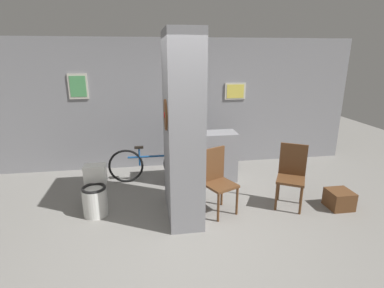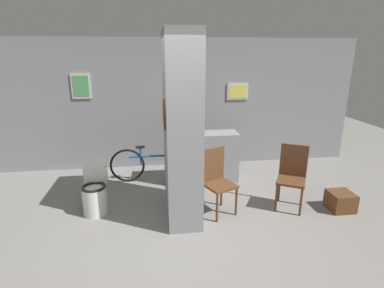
{
  "view_description": "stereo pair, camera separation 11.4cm",
  "coord_description": "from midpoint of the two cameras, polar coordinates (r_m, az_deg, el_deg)",
  "views": [
    {
      "loc": [
        -0.36,
        -3.44,
        2.31
      ],
      "look_at": [
        0.34,
        0.96,
        0.95
      ],
      "focal_mm": 28.0,
      "sensor_mm": 36.0,
      "label": 1
    },
    {
      "loc": [
        -0.24,
        -3.45,
        2.31
      ],
      "look_at": [
        0.34,
        0.96,
        0.95
      ],
      "focal_mm": 28.0,
      "sensor_mm": 36.0,
      "label": 2
    }
  ],
  "objects": [
    {
      "name": "toilet",
      "position": [
        4.73,
        -18.64,
        -9.04
      ],
      "size": [
        0.36,
        0.52,
        0.7
      ],
      "color": "silver",
      "rests_on": "ground_plane"
    },
    {
      "name": "chair_near_pillar",
      "position": [
        4.46,
        4.1,
        -6.53
      ],
      "size": [
        0.54,
        0.54,
        0.98
      ],
      "rotation": [
        0.0,
        0.0,
        0.44
      ],
      "color": "brown",
      "rests_on": "ground_plane"
    },
    {
      "name": "bottle_tall",
      "position": [
        5.43,
        -1.7,
        3.29
      ],
      "size": [
        0.08,
        0.08,
        0.29
      ],
      "color": "silver",
      "rests_on": "counter_shelf"
    },
    {
      "name": "floor_crate",
      "position": [
        5.2,
        25.67,
        -9.46
      ],
      "size": [
        0.35,
        0.35,
        0.28
      ],
      "color": "brown",
      "rests_on": "ground_plane"
    },
    {
      "name": "chair_by_doorway",
      "position": [
        4.86,
        17.78,
        -5.33
      ],
      "size": [
        0.55,
        0.55,
        0.98
      ],
      "rotation": [
        0.0,
        0.0,
        -0.52
      ],
      "color": "brown",
      "rests_on": "ground_plane"
    },
    {
      "name": "counter_shelf",
      "position": [
        5.55,
        1.28,
        -2.5
      ],
      "size": [
        1.28,
        0.44,
        0.92
      ],
      "color": "gray",
      "rests_on": "ground_plane"
    },
    {
      "name": "ground_plane",
      "position": [
        4.16,
        -3.46,
        -16.8
      ],
      "size": [
        14.0,
        14.0,
        0.0
      ],
      "primitive_type": "plane",
      "color": "gray"
    },
    {
      "name": "bicycle",
      "position": [
        5.63,
        -7.9,
        -3.76
      ],
      "size": [
        1.64,
        0.42,
        0.69
      ],
      "color": "black",
      "rests_on": "ground_plane"
    },
    {
      "name": "wall_back",
      "position": [
        6.16,
        -6.12,
        7.47
      ],
      "size": [
        8.0,
        0.09,
        2.6
      ],
      "color": "gray",
      "rests_on": "ground_plane"
    },
    {
      "name": "pillar_center",
      "position": [
        4.16,
        -2.66,
        2.91
      ],
      "size": [
        0.49,
        1.13,
        2.6
      ],
      "color": "gray",
      "rests_on": "ground_plane"
    }
  ]
}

